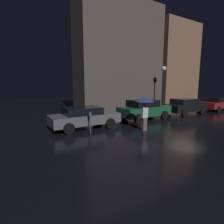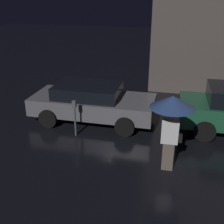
# 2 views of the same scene
# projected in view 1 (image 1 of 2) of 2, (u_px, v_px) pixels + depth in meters

# --- Properties ---
(ground_plane) EXTENTS (60.00, 60.00, 0.00)m
(ground_plane) POSITION_uv_depth(u_px,v_px,m) (187.00, 118.00, 14.43)
(ground_plane) COLOR black
(building_facade_left) EXTENTS (9.20, 3.00, 10.97)m
(building_facade_left) POSITION_uv_depth(u_px,v_px,m) (120.00, 58.00, 17.88)
(building_facade_left) COLOR #564C47
(building_facade_left) RESTS_ON ground
(building_facade_right) EXTENTS (6.07, 3.00, 10.25)m
(building_facade_right) POSITION_uv_depth(u_px,v_px,m) (174.00, 66.00, 22.17)
(building_facade_right) COLOR #8C664C
(building_facade_right) RESTS_ON ground
(parked_car_grey) EXTENTS (4.34, 2.02, 1.35)m
(parked_car_grey) POSITION_uv_depth(u_px,v_px,m) (84.00, 117.00, 11.07)
(parked_car_grey) COLOR slate
(parked_car_grey) RESTS_ON ground
(parked_car_green) EXTENTS (4.40, 1.95, 1.57)m
(parked_car_green) POSITION_uv_depth(u_px,v_px,m) (144.00, 109.00, 13.89)
(parked_car_green) COLOR #1E5638
(parked_car_green) RESTS_ON ground
(parked_car_black) EXTENTS (4.16, 2.02, 1.47)m
(parked_car_black) POSITION_uv_depth(u_px,v_px,m) (185.00, 106.00, 16.36)
(parked_car_black) COLOR black
(parked_car_black) RESTS_ON ground
(parked_car_red) EXTENTS (4.53, 2.07, 1.43)m
(parked_car_red) POSITION_uv_depth(u_px,v_px,m) (217.00, 103.00, 18.99)
(parked_car_red) COLOR maroon
(parked_car_red) RESTS_ON ground
(pedestrian_with_umbrella) EXTENTS (1.10, 1.10, 2.06)m
(pedestrian_with_umbrella) POSITION_uv_depth(u_px,v_px,m) (145.00, 103.00, 10.32)
(pedestrian_with_umbrella) COLOR #66564C
(pedestrian_with_umbrella) RESTS_ON ground
(parking_meter) EXTENTS (0.12, 0.10, 1.21)m
(parking_meter) POSITION_uv_depth(u_px,v_px,m) (90.00, 120.00, 9.91)
(parking_meter) COLOR #4C5154
(parking_meter) RESTS_ON ground
(street_lamp_near) EXTENTS (0.50, 0.50, 4.57)m
(street_lamp_near) POSITION_uv_depth(u_px,v_px,m) (163.00, 78.00, 17.45)
(street_lamp_near) COLOR black
(street_lamp_near) RESTS_ON ground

